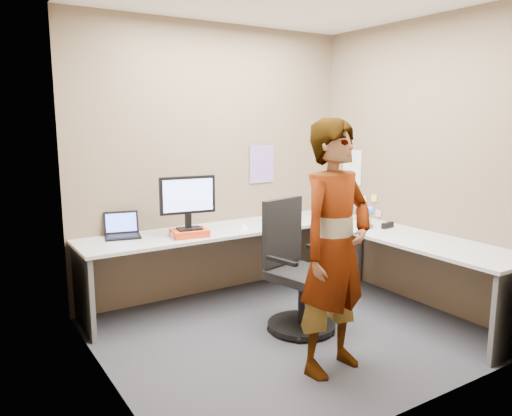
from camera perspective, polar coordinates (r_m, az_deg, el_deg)
ground at (r=4.33m, az=3.91°, el=-14.07°), size 3.00×3.00×0.00m
wall_back at (r=5.07m, az=-4.65°, el=5.31°), size 3.00×0.00×3.00m
wall_right at (r=5.01m, az=18.13°, el=4.78°), size 0.00×2.70×2.70m
wall_left at (r=3.31m, az=-17.21°, el=2.30°), size 0.00×2.70×2.70m
desk at (r=4.68m, az=5.53°, el=-4.60°), size 2.98×2.58×0.73m
paper_ream at (r=4.54m, az=-7.61°, el=-2.84°), size 0.35×0.27×0.06m
monitor at (r=4.50m, az=-7.80°, el=1.13°), size 0.51×0.18×0.48m
laptop at (r=4.65m, az=-15.06°, el=-2.50°), size 0.35×0.31×0.22m
trackball_mouse at (r=4.52m, az=-8.87°, el=-3.02°), size 0.12×0.08×0.07m
origami at (r=4.79m, az=-1.33°, el=-2.08°), size 0.10×0.10×0.06m
stapler at (r=5.01m, az=14.81°, el=-1.92°), size 0.15×0.06×0.05m
flower at (r=4.94m, az=12.98°, el=-0.64°), size 0.07×0.07×0.22m
calendar_purple at (r=5.34m, az=0.66°, el=5.05°), size 0.30×0.01×0.40m
calendar_white at (r=5.63m, az=10.93°, el=4.61°), size 0.01×0.28×0.38m
sticky_note_a at (r=5.42m, az=13.35°, el=1.11°), size 0.01×0.07×0.07m
sticky_note_b at (r=5.47m, az=12.92°, el=-0.16°), size 0.01×0.07×0.07m
sticky_note_c at (r=5.39m, az=13.82°, el=-0.57°), size 0.01×0.07×0.07m
sticky_note_d at (r=5.52m, az=12.23°, el=1.01°), size 0.01×0.07×0.07m
office_chair at (r=4.29m, az=4.60°, el=-7.95°), size 0.61×0.59×1.09m
person at (r=3.51m, az=9.03°, el=-4.56°), size 0.71×0.53×1.78m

